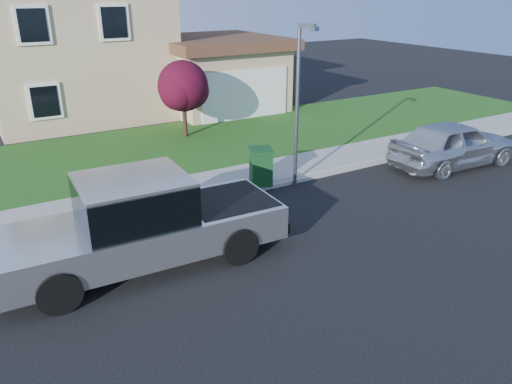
% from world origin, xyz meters
% --- Properties ---
extents(ground, '(80.00, 80.00, 0.00)m').
position_xyz_m(ground, '(0.00, 0.00, 0.00)').
color(ground, black).
rests_on(ground, ground).
extents(curb, '(40.00, 0.20, 0.12)m').
position_xyz_m(curb, '(1.00, 2.90, 0.06)').
color(curb, gray).
rests_on(curb, ground).
extents(sidewalk, '(40.00, 2.00, 0.15)m').
position_xyz_m(sidewalk, '(1.00, 4.00, 0.07)').
color(sidewalk, gray).
rests_on(sidewalk, ground).
extents(lawn, '(40.00, 7.00, 0.10)m').
position_xyz_m(lawn, '(1.00, 8.50, 0.05)').
color(lawn, '#184F16').
rests_on(lawn, ground).
extents(house, '(14.00, 11.30, 6.85)m').
position_xyz_m(house, '(1.31, 16.38, 3.17)').
color(house, tan).
rests_on(house, ground).
extents(pickup_truck, '(6.62, 2.64, 2.15)m').
position_xyz_m(pickup_truck, '(-2.20, 0.43, 1.00)').
color(pickup_truck, black).
rests_on(pickup_truck, ground).
extents(woman, '(0.62, 0.50, 1.64)m').
position_xyz_m(woman, '(-1.75, 1.84, 0.78)').
color(woman, tan).
rests_on(woman, ground).
extents(sedan, '(5.01, 2.22, 1.68)m').
position_xyz_m(sedan, '(9.53, 1.37, 0.84)').
color(sedan, silver).
rests_on(sedan, ground).
extents(ornamental_tree, '(2.31, 2.08, 3.17)m').
position_xyz_m(ornamental_tree, '(2.79, 9.55, 2.13)').
color(ornamental_tree, black).
rests_on(ornamental_tree, lawn).
extents(trash_bin, '(0.95, 1.01, 1.15)m').
position_xyz_m(trash_bin, '(2.57, 3.10, 0.73)').
color(trash_bin, '#0F3917').
rests_on(trash_bin, sidewalk).
extents(street_lamp, '(0.40, 0.65, 5.01)m').
position_xyz_m(street_lamp, '(3.68, 2.70, 2.86)').
color(street_lamp, slate).
rests_on(street_lamp, ground).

